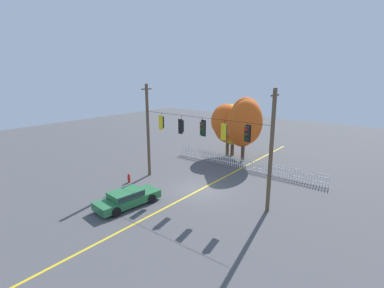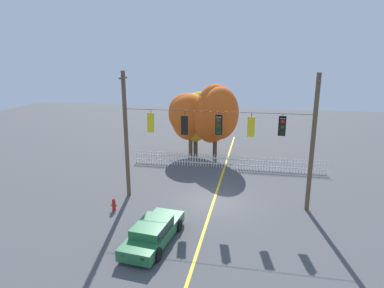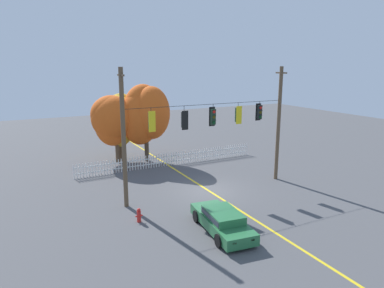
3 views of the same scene
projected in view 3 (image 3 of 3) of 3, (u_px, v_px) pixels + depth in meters
ground at (209, 191)px, 23.59m from camera, size 80.00×80.00×0.00m
lane_centerline_stripe at (209, 191)px, 23.59m from camera, size 0.16×36.00×0.01m
signal_support_span at (210, 130)px, 22.66m from camera, size 11.67×1.10×8.18m
traffic_signal_southbound_primary at (151, 121)px, 20.69m from camera, size 0.43×0.38×1.42m
traffic_signal_northbound_secondary at (184, 120)px, 21.66m from camera, size 0.43×0.38×1.48m
traffic_signal_northbound_primary at (213, 117)px, 22.59m from camera, size 0.43×0.38×1.45m
traffic_signal_eastbound_side at (238, 115)px, 23.43m from camera, size 0.43×0.38×1.41m
traffic_signal_westbound_side at (259, 112)px, 24.22m from camera, size 0.43×0.38×1.34m
white_picket_fence at (170, 159)px, 29.47m from camera, size 15.68×0.06×1.10m
autumn_maple_near_fence at (113, 119)px, 29.86m from camera, size 3.88×3.49×5.79m
autumn_maple_mid at (119, 119)px, 30.38m from camera, size 3.88×3.29×5.88m
autumn_oak_far_east at (145, 114)px, 30.21m from camera, size 4.14×3.85×6.68m
parked_car at (222, 220)px, 17.78m from camera, size 2.23×4.78×1.15m
fire_hydrant at (139, 215)px, 18.90m from camera, size 0.38×0.22×0.78m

